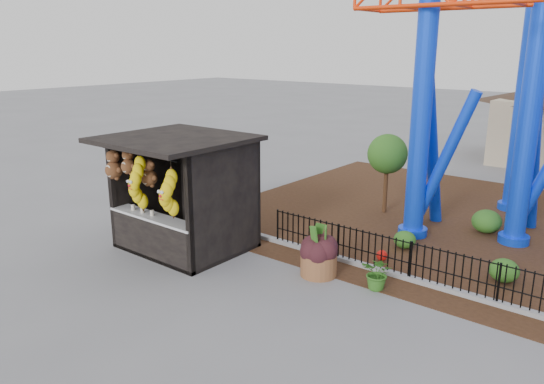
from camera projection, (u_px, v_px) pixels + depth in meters
The scene contains 9 objects.
ground at pixel (237, 292), 12.05m from camera, with size 120.00×120.00×0.00m, color slate.
mulch_bed at pixel (521, 235), 15.62m from camera, with size 18.00×12.00×0.02m, color #331E11.
curb at pixel (459, 293), 11.86m from camera, with size 18.00×0.18×0.12m, color gray.
prize_booth at pixel (176, 196), 14.16m from camera, with size 3.50×3.40×3.12m.
picket_fence at pixel (503, 286), 11.19m from camera, with size 12.20×0.06×1.00m, color black, non-canonical shape.
terracotta_planter at pixel (319, 264), 12.86m from camera, with size 0.89×0.89×0.55m, color brown.
planter_foliage at pixel (319, 241), 12.70m from camera, with size 0.70×0.70×0.64m, color black.
potted_plant at pixel (378, 273), 12.07m from camera, with size 0.72×0.62×0.80m, color #1D5F1C.
landscaping at pixel (538, 254), 13.43m from camera, with size 8.55×4.47×0.69m.
Camera 1 is at (7.55, -8.06, 5.40)m, focal length 35.00 mm.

